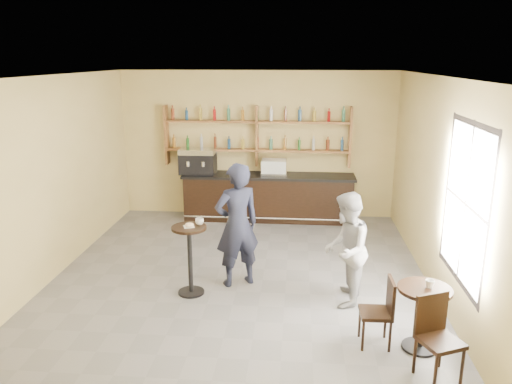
# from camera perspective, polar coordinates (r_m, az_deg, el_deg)

# --- Properties ---
(floor) EXTENTS (7.00, 7.00, 0.00)m
(floor) POSITION_cam_1_polar(r_m,az_deg,el_deg) (8.18, -1.90, -9.94)
(floor) COLOR slate
(floor) RESTS_ON ground
(ceiling) EXTENTS (7.00, 7.00, 0.00)m
(ceiling) POSITION_cam_1_polar(r_m,az_deg,el_deg) (7.41, -2.12, 13.09)
(ceiling) COLOR white
(ceiling) RESTS_ON wall_back
(wall_back) EXTENTS (7.00, 0.00, 7.00)m
(wall_back) POSITION_cam_1_polar(r_m,az_deg,el_deg) (11.04, 0.16, 5.44)
(wall_back) COLOR #D2BC77
(wall_back) RESTS_ON floor
(wall_front) EXTENTS (7.00, 0.00, 7.00)m
(wall_front) POSITION_cam_1_polar(r_m,az_deg,el_deg) (4.37, -7.56, -10.29)
(wall_front) COLOR #D2BC77
(wall_front) RESTS_ON floor
(wall_left) EXTENTS (0.00, 7.00, 7.00)m
(wall_left) POSITION_cam_1_polar(r_m,az_deg,el_deg) (8.52, -22.47, 1.35)
(wall_left) COLOR #D2BC77
(wall_left) RESTS_ON floor
(wall_right) EXTENTS (0.00, 7.00, 7.00)m
(wall_right) POSITION_cam_1_polar(r_m,az_deg,el_deg) (7.87, 20.24, 0.48)
(wall_right) COLOR #D2BC77
(wall_right) RESTS_ON floor
(window_pane) EXTENTS (0.00, 2.00, 2.00)m
(window_pane) POSITION_cam_1_polar(r_m,az_deg,el_deg) (6.73, 22.85, -1.28)
(window_pane) COLOR white
(window_pane) RESTS_ON wall_right
(window_frame) EXTENTS (0.04, 1.70, 2.10)m
(window_frame) POSITION_cam_1_polar(r_m,az_deg,el_deg) (6.73, 22.80, -1.28)
(window_frame) COLOR black
(window_frame) RESTS_ON wall_right
(shelf_unit) EXTENTS (4.00, 0.26, 1.40)m
(shelf_unit) POSITION_cam_1_polar(r_m,az_deg,el_deg) (10.88, 0.10, 6.42)
(shelf_unit) COLOR brown
(shelf_unit) RESTS_ON wall_back
(liquor_bottles) EXTENTS (3.68, 0.10, 1.00)m
(liquor_bottles) POSITION_cam_1_polar(r_m,az_deg,el_deg) (10.86, 0.10, 7.30)
(liquor_bottles) COLOR #8C5919
(liquor_bottles) RESTS_ON shelf_unit
(bar_counter) EXTENTS (3.72, 0.73, 1.01)m
(bar_counter) POSITION_cam_1_polar(r_m,az_deg,el_deg) (10.93, 1.42, -0.57)
(bar_counter) COLOR black
(bar_counter) RESTS_ON floor
(espresso_machine) EXTENTS (0.77, 0.50, 0.55)m
(espresso_machine) POSITION_cam_1_polar(r_m,az_deg,el_deg) (10.94, -6.65, 3.54)
(espresso_machine) COLOR black
(espresso_machine) RESTS_ON bar_counter
(pastry_case) EXTENTS (0.59, 0.49, 0.33)m
(pastry_case) POSITION_cam_1_polar(r_m,az_deg,el_deg) (10.76, 2.07, 2.84)
(pastry_case) COLOR silver
(pastry_case) RESTS_ON bar_counter
(pedestal_table) EXTENTS (0.69, 0.69, 1.07)m
(pedestal_table) POSITION_cam_1_polar(r_m,az_deg,el_deg) (7.58, -7.53, -7.75)
(pedestal_table) COLOR black
(pedestal_table) RESTS_ON floor
(napkin) EXTENTS (0.19, 0.19, 0.00)m
(napkin) POSITION_cam_1_polar(r_m,az_deg,el_deg) (7.39, -7.68, -3.93)
(napkin) COLOR white
(napkin) RESTS_ON pedestal_table
(donut) EXTENTS (0.17, 0.17, 0.05)m
(donut) POSITION_cam_1_polar(r_m,az_deg,el_deg) (7.37, -7.62, -3.77)
(donut) COLOR #C38C47
(donut) RESTS_ON napkin
(cup_pedestal) EXTENTS (0.13, 0.13, 0.10)m
(cup_pedestal) POSITION_cam_1_polar(r_m,az_deg,el_deg) (7.44, -6.47, -3.37)
(cup_pedestal) COLOR white
(cup_pedestal) RESTS_ON pedestal_table
(man_main) EXTENTS (0.85, 0.75, 1.95)m
(man_main) POSITION_cam_1_polar(r_m,az_deg,el_deg) (7.67, -2.18, -3.80)
(man_main) COLOR black
(man_main) RESTS_ON floor
(cafe_table) EXTENTS (0.75, 0.75, 0.82)m
(cafe_table) POSITION_cam_1_polar(r_m,az_deg,el_deg) (6.55, 18.45, -13.55)
(cafe_table) COLOR black
(cafe_table) RESTS_ON floor
(cup_cafe) EXTENTS (0.12, 0.12, 0.10)m
(cup_cafe) POSITION_cam_1_polar(r_m,az_deg,el_deg) (6.36, 19.24, -9.90)
(cup_cafe) COLOR white
(cup_cafe) RESTS_ON cafe_table
(chair_west) EXTENTS (0.38, 0.38, 0.88)m
(chair_west) POSITION_cam_1_polar(r_m,az_deg,el_deg) (6.47, 13.51, -13.22)
(chair_west) COLOR black
(chair_west) RESTS_ON floor
(chair_south) EXTENTS (0.55, 0.55, 0.96)m
(chair_south) POSITION_cam_1_polar(r_m,az_deg,el_deg) (6.02, 20.31, -15.63)
(chair_south) COLOR black
(chair_south) RESTS_ON floor
(patron_second) EXTENTS (0.77, 0.91, 1.66)m
(patron_second) POSITION_cam_1_polar(r_m,az_deg,el_deg) (7.23, 10.23, -6.48)
(patron_second) COLOR #929297
(patron_second) RESTS_ON floor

